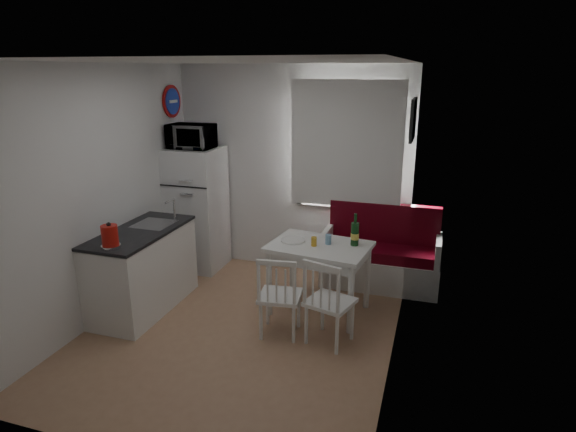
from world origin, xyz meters
name	(u,v)px	position (x,y,z in m)	size (l,w,h in m)	color
floor	(241,331)	(0.00, 0.00, 0.00)	(3.00, 3.50, 0.02)	tan
ceiling	(232,61)	(0.00, 0.00, 2.60)	(3.00, 3.50, 0.02)	white
wall_back	(292,171)	(0.00, 1.75, 1.30)	(3.00, 0.02, 2.60)	white
wall_front	(121,284)	(0.00, -1.75, 1.30)	(3.00, 0.02, 2.60)	white
wall_left	(102,195)	(-1.50, 0.00, 1.30)	(0.02, 3.50, 2.60)	white
wall_right	(400,222)	(1.50, 0.00, 1.30)	(0.02, 3.50, 2.60)	white
window	(347,148)	(0.70, 1.72, 1.62)	(1.22, 0.06, 1.47)	white
curtain	(346,145)	(0.70, 1.65, 1.68)	(1.35, 0.02, 1.50)	white
kitchen_counter	(143,269)	(-1.20, 0.16, 0.46)	(0.62, 1.32, 1.16)	white
wall_sign	(172,101)	(-1.47, 1.45, 2.15)	(0.40, 0.40, 0.03)	#1C34AA
picture_frame	(413,119)	(1.48, 1.10, 2.05)	(0.04, 0.52, 0.42)	black
bench	(380,260)	(1.20, 1.51, 0.33)	(1.39, 0.53, 0.99)	white
dining_table	(319,252)	(0.65, 0.65, 0.68)	(1.11, 0.84, 0.77)	white
chair_left	(277,289)	(0.40, -0.01, 0.52)	(0.44, 0.43, 0.46)	white
chair_right	(328,295)	(0.90, -0.01, 0.54)	(0.50, 0.49, 0.47)	white
fridge	(197,209)	(-1.18, 1.40, 0.80)	(0.64, 0.64, 1.59)	white
microwave	(191,136)	(-1.18, 1.35, 1.74)	(0.54, 0.37, 0.30)	white
kettle	(110,236)	(-1.15, -0.38, 1.02)	(0.19, 0.19, 0.25)	#B6150E
wine_bottle	(355,230)	(1.00, 0.75, 0.94)	(0.09, 0.09, 0.35)	#143F19
drinking_glass_orange	(314,241)	(0.60, 0.60, 0.82)	(0.06, 0.06, 0.10)	gold
drinking_glass_blue	(328,239)	(0.73, 0.70, 0.82)	(0.06, 0.06, 0.11)	#77A7CA
plate	(293,240)	(0.35, 0.67, 0.78)	(0.26, 0.26, 0.02)	white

